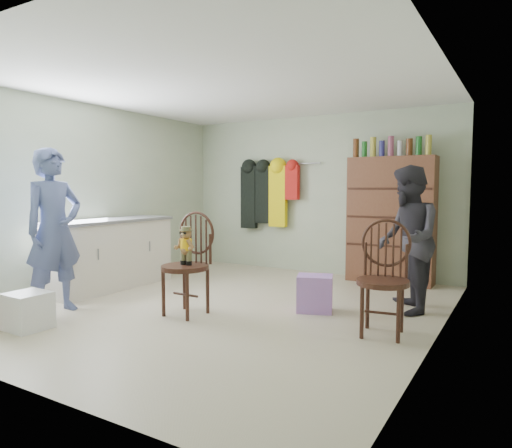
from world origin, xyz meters
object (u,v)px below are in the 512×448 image
Objects in this scene: counter at (110,253)px; chair_front at (189,256)px; chair_far at (384,273)px; dresser at (391,219)px.

counter is 1.81m from chair_front.
chair_front is at bearing -14.79° from counter.
chair_front is 1.03× the size of chair_far.
chair_front reaches higher than chair_far.
chair_far is (3.74, -0.07, 0.10)m from counter.
counter is at bearing -144.32° from dresser.
chair_far is at bearing -1.00° from counter.
dresser reaches higher than chair_far.
dresser reaches higher than counter.
counter is 1.73× the size of chair_far.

